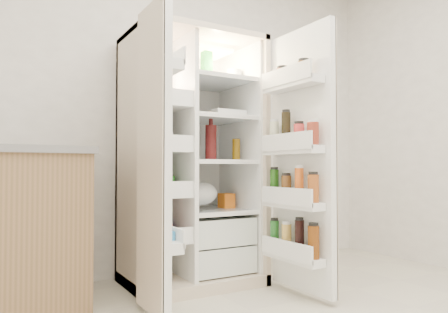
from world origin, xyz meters
TOP-DOWN VIEW (x-y plane):
  - wall_back at (0.00, 2.00)m, footprint 4.00×0.02m
  - refrigerator at (-0.02, 1.65)m, footprint 0.92×0.70m
  - freezer_door at (-0.53, 1.05)m, footprint 0.15×0.40m
  - fridge_door at (0.45, 0.96)m, footprint 0.17×0.58m

SIDE VIEW (x-z plane):
  - refrigerator at x=-0.02m, z-range -0.16..1.64m
  - fridge_door at x=0.45m, z-range 0.01..1.73m
  - freezer_door at x=-0.53m, z-range 0.03..1.75m
  - wall_back at x=0.00m, z-range 0.00..2.70m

